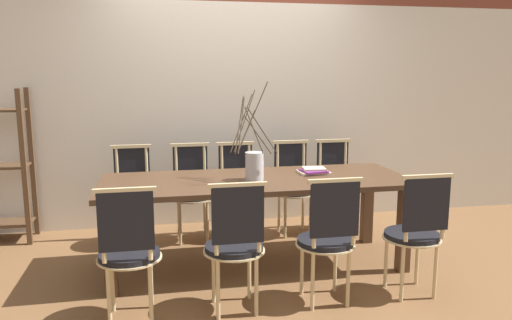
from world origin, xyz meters
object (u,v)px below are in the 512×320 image
Objects in this scene: chair_far_center at (238,186)px; dining_table at (256,190)px; book_stack at (314,171)px; vase_centerpiece at (254,164)px; chair_near_center at (328,235)px.

dining_table is at bearing 91.86° from chair_far_center.
chair_far_center is at bearing 91.86° from dining_table.
vase_centerpiece is at bearing -164.72° from book_stack.
chair_far_center is 0.90m from book_stack.
book_stack is (0.51, 0.10, 0.11)m from dining_table.
chair_near_center is (0.33, -0.77, -0.15)m from dining_table.
chair_far_center is (-0.36, 1.54, 0.00)m from chair_near_center.
chair_far_center is at bearing 103.13° from chair_near_center.
chair_far_center reaches higher than dining_table.
chair_far_center is at bearing 128.82° from book_stack.
chair_far_center is 1.18× the size of vase_centerpiece.
chair_far_center is 0.89m from vase_centerpiece.
chair_near_center is 0.89m from vase_centerpiece.
book_stack is (0.54, -0.67, 0.26)m from chair_far_center.
chair_near_center is at bearing -63.77° from vase_centerpiece.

